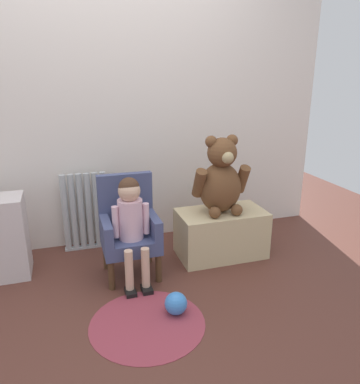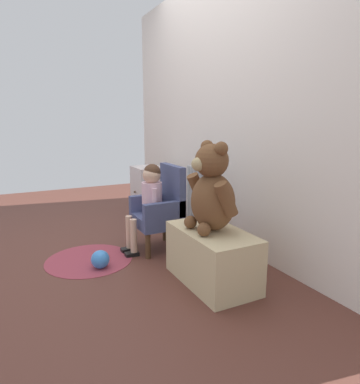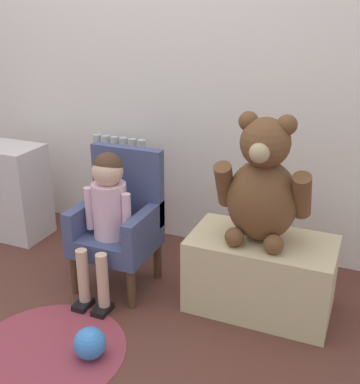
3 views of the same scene
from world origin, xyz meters
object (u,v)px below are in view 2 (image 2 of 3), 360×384
Objects in this scene: low_bench at (212,256)px; floor_rug at (89,260)px; child_figure at (149,195)px; large_teddy_bear at (212,192)px; toy_ball at (100,259)px; child_armchair at (162,209)px; small_dresser at (148,193)px; radiator at (197,200)px.

floor_rug is at bearing -138.14° from low_bench.
child_figure reaches higher than low_bench.
large_teddy_bear is at bearing 12.45° from child_figure.
toy_ball is at bearing -131.99° from low_bench.
floor_rug is at bearing -91.54° from child_armchair.
small_dresser is at bearing 159.34° from child_figure.
radiator is 1.09× the size of small_dresser.
low_bench is at bearing 3.70° from child_armchair.
child_figure is at bearing 88.13° from floor_rug.
floor_rug is (-0.74, -0.68, -0.63)m from large_teddy_bear.
radiator is at bearing 102.68° from floor_rug.
child_figure reaches higher than floor_rug.
large_teddy_bear is 4.30× the size of toy_ball.
floor_rug is (0.25, -1.13, -0.32)m from radiator.
child_figure is 5.35× the size of toy_ball.
toy_ball reaches higher than floor_rug.
child_figure reaches higher than small_dresser.
child_figure is at bearing -66.00° from radiator.
child_armchair is 0.72m from floor_rug.
large_teddy_bear is at bearing 3.82° from child_armchair.
child_figure is at bearing -167.55° from large_teddy_bear.
child_figure is 1.09× the size of low_bench.
large_teddy_bear is at bearing -6.14° from small_dresser.
large_teddy_bear reaches higher than floor_rug.
child_armchair is 0.78m from large_teddy_bear.
small_dresser is at bearing 135.39° from floor_rug.
radiator is 0.67m from small_dresser.
low_bench is (0.74, 0.16, -0.30)m from child_figure.
low_bench is 0.86m from toy_ball.
small_dresser is 0.80× the size of child_figure.
low_bench is (0.74, 0.05, -0.17)m from child_armchair.
floor_rug is 4.91× the size of toy_ball.
toy_ball is (1.05, -0.80, -0.23)m from small_dresser.
child_armchair is 0.67m from toy_ball.
radiator is 0.69m from child_figure.
child_armchair reaches higher than toy_ball.
small_dresser is 0.82× the size of child_armchair.
small_dresser is (-0.61, -0.28, -0.02)m from radiator.
small_dresser reaches higher than low_bench.
large_teddy_bear is at bearing -24.29° from radiator.
small_dresser reaches higher than toy_ball.
small_dresser is 4.26× the size of toy_ball.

